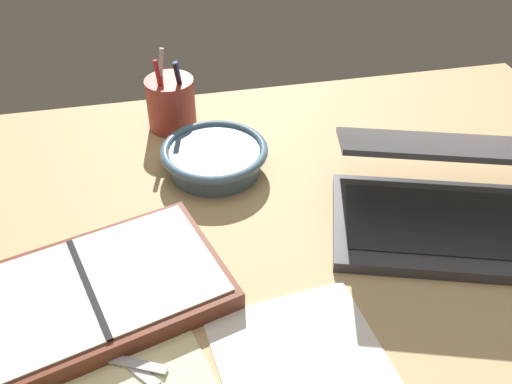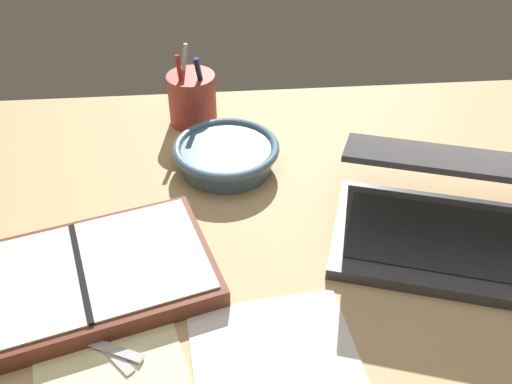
{
  "view_description": "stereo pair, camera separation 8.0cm",
  "coord_description": "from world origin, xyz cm",
  "px_view_note": "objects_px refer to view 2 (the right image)",
  "views": [
    {
      "loc": [
        -10.34,
        -55.03,
        59.44
      ],
      "look_at": [
        2.92,
        7.1,
        9.0
      ],
      "focal_mm": 40.0,
      "sensor_mm": 36.0,
      "label": 1
    },
    {
      "loc": [
        -2.48,
        -56.21,
        59.44
      ],
      "look_at": [
        2.92,
        7.1,
        9.0
      ],
      "focal_mm": 40.0,
      "sensor_mm": 36.0,
      "label": 2
    }
  ],
  "objects_px": {
    "bowl": "(226,154)",
    "scissors": "(81,333)",
    "pen_cup": "(192,98)",
    "planner": "(83,278)",
    "laptop": "(456,214)"
  },
  "relations": [
    {
      "from": "bowl",
      "to": "scissors",
      "type": "relative_size",
      "value": 1.5
    },
    {
      "from": "pen_cup",
      "to": "planner",
      "type": "distance_m",
      "value": 0.44
    },
    {
      "from": "bowl",
      "to": "planner",
      "type": "bearing_deg",
      "value": -128.36
    },
    {
      "from": "planner",
      "to": "scissors",
      "type": "relative_size",
      "value": 3.24
    },
    {
      "from": "bowl",
      "to": "planner",
      "type": "relative_size",
      "value": 0.46
    },
    {
      "from": "laptop",
      "to": "scissors",
      "type": "relative_size",
      "value": 3.33
    },
    {
      "from": "pen_cup",
      "to": "planner",
      "type": "relative_size",
      "value": 0.38
    },
    {
      "from": "scissors",
      "to": "planner",
      "type": "bearing_deg",
      "value": 133.32
    },
    {
      "from": "bowl",
      "to": "scissors",
      "type": "height_order",
      "value": "bowl"
    },
    {
      "from": "pen_cup",
      "to": "bowl",
      "type": "bearing_deg",
      "value": -70.26
    },
    {
      "from": "bowl",
      "to": "scissors",
      "type": "bearing_deg",
      "value": -120.06
    },
    {
      "from": "pen_cup",
      "to": "scissors",
      "type": "height_order",
      "value": "pen_cup"
    },
    {
      "from": "planner",
      "to": "laptop",
      "type": "bearing_deg",
      "value": -10.82
    },
    {
      "from": "bowl",
      "to": "pen_cup",
      "type": "height_order",
      "value": "pen_cup"
    },
    {
      "from": "laptop",
      "to": "scissors",
      "type": "distance_m",
      "value": 0.53
    }
  ]
}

